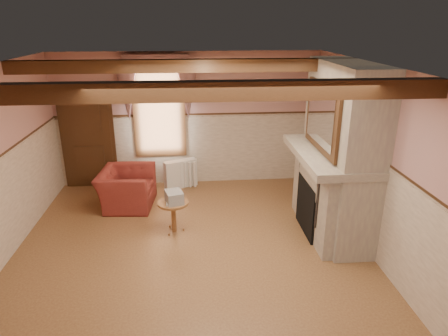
{
  "coord_description": "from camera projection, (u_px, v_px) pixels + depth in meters",
  "views": [
    {
      "loc": [
        0.05,
        -5.27,
        3.38
      ],
      "look_at": [
        0.57,
        0.8,
        1.11
      ],
      "focal_mm": 32.0,
      "sensor_mm": 36.0,
      "label": 1
    }
  ],
  "objects": [
    {
      "name": "floor",
      "position": [
        192.0,
        255.0,
        6.1
      ],
      "size": [
        5.5,
        6.0,
        0.01
      ],
      "primitive_type": "cube",
      "color": "brown",
      "rests_on": "ground"
    },
    {
      "name": "ceiling",
      "position": [
        185.0,
        68.0,
        5.12
      ],
      "size": [
        5.5,
        6.0,
        0.01
      ],
      "primitive_type": "cube",
      "color": "silver",
      "rests_on": "wall_back"
    },
    {
      "name": "wall_back",
      "position": [
        188.0,
        120.0,
        8.41
      ],
      "size": [
        5.5,
        0.02,
        2.8
      ],
      "primitive_type": "cube",
      "color": "tan",
      "rests_on": "floor"
    },
    {
      "name": "wall_front",
      "position": [
        189.0,
        319.0,
        2.81
      ],
      "size": [
        5.5,
        0.02,
        2.8
      ],
      "primitive_type": "cube",
      "color": "tan",
      "rests_on": "floor"
    },
    {
      "name": "wall_right",
      "position": [
        377.0,
        164.0,
        5.83
      ],
      "size": [
        0.02,
        6.0,
        2.8
      ],
      "primitive_type": "cube",
      "color": "tan",
      "rests_on": "floor"
    },
    {
      "name": "wainscot",
      "position": [
        190.0,
        211.0,
        5.84
      ],
      "size": [
        5.5,
        6.0,
        1.5
      ],
      "primitive_type": null,
      "color": "beige",
      "rests_on": "floor"
    },
    {
      "name": "chair_rail",
      "position": [
        188.0,
        163.0,
        5.58
      ],
      "size": [
        5.5,
        6.0,
        0.08
      ],
      "primitive_type": null,
      "color": "black",
      "rests_on": "wainscot"
    },
    {
      "name": "firebox",
      "position": [
        310.0,
        207.0,
        6.66
      ],
      "size": [
        0.2,
        0.95,
        0.9
      ],
      "primitive_type": "cube",
      "color": "black",
      "rests_on": "floor"
    },
    {
      "name": "armchair",
      "position": [
        127.0,
        188.0,
        7.64
      ],
      "size": [
        1.05,
        1.18,
        0.71
      ],
      "primitive_type": "imported",
      "rotation": [
        0.0,
        0.0,
        1.48
      ],
      "color": "maroon",
      "rests_on": "floor"
    },
    {
      "name": "side_table",
      "position": [
        174.0,
        217.0,
        6.7
      ],
      "size": [
        0.54,
        0.54,
        0.55
      ],
      "primitive_type": "cylinder",
      "rotation": [
        0.0,
        0.0,
        -0.05
      ],
      "color": "brown",
      "rests_on": "floor"
    },
    {
      "name": "book_stack",
      "position": [
        174.0,
        197.0,
        6.54
      ],
      "size": [
        0.34,
        0.38,
        0.2
      ],
      "primitive_type": "cube",
      "rotation": [
        0.0,
        0.0,
        0.27
      ],
      "color": "#B7AD8C",
      "rests_on": "side_table"
    },
    {
      "name": "radiator",
      "position": [
        181.0,
        174.0,
        8.5
      ],
      "size": [
        0.71,
        0.45,
        0.6
      ],
      "primitive_type": "cube",
      "rotation": [
        0.0,
        0.0,
        0.42
      ],
      "color": "white",
      "rests_on": "floor"
    },
    {
      "name": "bowl",
      "position": [
        326.0,
        144.0,
        6.53
      ],
      "size": [
        0.39,
        0.39,
        0.09
      ],
      "primitive_type": "imported",
      "color": "brown",
      "rests_on": "mantel"
    },
    {
      "name": "mantel_clock",
      "position": [
        315.0,
        132.0,
        7.06
      ],
      "size": [
        0.14,
        0.24,
        0.2
      ],
      "primitive_type": "cube",
      "color": "black",
      "rests_on": "mantel"
    },
    {
      "name": "oil_lamp",
      "position": [
        321.0,
        134.0,
        6.76
      ],
      "size": [
        0.11,
        0.11,
        0.28
      ],
      "primitive_type": "cylinder",
      "color": "gold",
      "rests_on": "mantel"
    },
    {
      "name": "candle_red",
      "position": [
        340.0,
        155.0,
        5.91
      ],
      "size": [
        0.06,
        0.06,
        0.16
      ],
      "primitive_type": "cylinder",
      "color": "#9E2313",
      "rests_on": "mantel"
    },
    {
      "name": "jar_yellow",
      "position": [
        337.0,
        154.0,
        6.03
      ],
      "size": [
        0.06,
        0.06,
        0.12
      ],
      "primitive_type": "cylinder",
      "color": "gold",
      "rests_on": "mantel"
    },
    {
      "name": "fireplace",
      "position": [
        341.0,
        152.0,
        6.36
      ],
      "size": [
        0.85,
        2.0,
        2.8
      ],
      "primitive_type": "cube",
      "color": "gray",
      "rests_on": "floor"
    },
    {
      "name": "mantel",
      "position": [
        330.0,
        155.0,
        6.36
      ],
      "size": [
        1.05,
        2.05,
        0.12
      ],
      "primitive_type": "cube",
      "color": "gray",
      "rests_on": "fireplace"
    },
    {
      "name": "overmantel_mirror",
      "position": [
        322.0,
        117.0,
        6.14
      ],
      "size": [
        0.06,
        1.44,
        1.04
      ],
      "primitive_type": "cube",
      "color": "silver",
      "rests_on": "fireplace"
    },
    {
      "name": "door",
      "position": [
        88.0,
        139.0,
        8.31
      ],
      "size": [
        1.1,
        0.1,
        2.1
      ],
      "primitive_type": "cube",
      "color": "black",
      "rests_on": "floor"
    },
    {
      "name": "window",
      "position": [
        159.0,
        109.0,
        8.25
      ],
      "size": [
        1.06,
        0.08,
        2.02
      ],
      "primitive_type": "cube",
      "color": "white",
      "rests_on": "wall_back"
    },
    {
      "name": "window_drapes",
      "position": [
        157.0,
        80.0,
        7.96
      ],
      "size": [
        1.3,
        0.14,
        1.4
      ],
      "primitive_type": "cube",
      "color": "gray",
      "rests_on": "wall_back"
    },
    {
      "name": "ceiling_beam_front",
      "position": [
        185.0,
        91.0,
        4.04
      ],
      "size": [
        5.5,
        0.18,
        0.2
      ],
      "primitive_type": "cube",
      "color": "black",
      "rests_on": "ceiling"
    },
    {
      "name": "ceiling_beam_back",
      "position": [
        186.0,
        66.0,
        6.28
      ],
      "size": [
        5.5,
        0.18,
        0.2
      ],
      "primitive_type": "cube",
      "color": "black",
      "rests_on": "ceiling"
    }
  ]
}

